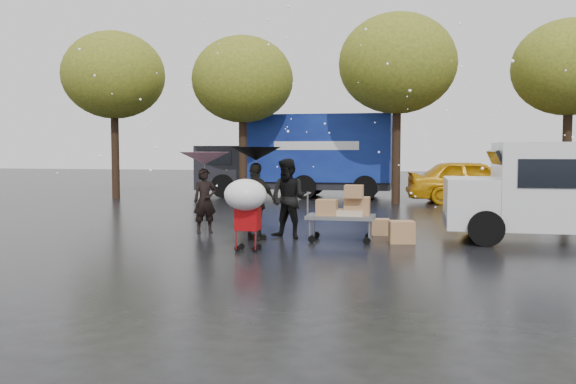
% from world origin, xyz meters
% --- Properties ---
extents(ground, '(90.00, 90.00, 0.00)m').
position_xyz_m(ground, '(0.00, 0.00, 0.00)').
color(ground, black).
rests_on(ground, ground).
extents(person_pink, '(0.69, 0.63, 1.58)m').
position_xyz_m(person_pink, '(-1.84, 0.78, 0.79)').
color(person_pink, black).
rests_on(person_pink, ground).
extents(person_middle, '(1.07, 0.94, 1.84)m').
position_xyz_m(person_middle, '(0.34, 0.32, 0.92)').
color(person_middle, black).
rests_on(person_middle, ground).
extents(person_black, '(1.11, 0.72, 1.75)m').
position_xyz_m(person_black, '(-0.32, -0.08, 0.88)').
color(person_black, black).
rests_on(person_black, ground).
extents(umbrella_pink, '(1.22, 1.22, 1.98)m').
position_xyz_m(umbrella_pink, '(-1.84, 0.78, 1.83)').
color(umbrella_pink, '#4C4C4C').
rests_on(umbrella_pink, ground).
extents(umbrella_black, '(1.14, 1.14, 2.10)m').
position_xyz_m(umbrella_black, '(-0.32, -0.08, 1.95)').
color(umbrella_black, '#4C4C4C').
rests_on(umbrella_black, ground).
extents(vendor_cart, '(1.52, 0.80, 1.27)m').
position_xyz_m(vendor_cart, '(1.66, 0.06, 0.73)').
color(vendor_cart, slate).
rests_on(vendor_cart, ground).
extents(shopping_cart, '(0.84, 0.84, 1.46)m').
position_xyz_m(shopping_cart, '(-0.11, -1.72, 1.06)').
color(shopping_cart, '#9F090C').
rests_on(shopping_cart, ground).
extents(white_van, '(4.91, 2.18, 2.20)m').
position_xyz_m(white_van, '(6.48, 0.97, 1.16)').
color(white_van, silver).
rests_on(white_van, ground).
extents(blue_truck, '(8.30, 2.60, 3.50)m').
position_xyz_m(blue_truck, '(-1.59, 12.48, 1.76)').
color(blue_truck, navy).
rests_on(blue_truck, ground).
extents(box_ground_near, '(0.60, 0.51, 0.48)m').
position_xyz_m(box_ground_near, '(2.91, 0.11, 0.24)').
color(box_ground_near, '#8E5D3E').
rests_on(box_ground_near, ground).
extents(box_ground_far, '(0.53, 0.43, 0.38)m').
position_xyz_m(box_ground_far, '(2.35, 1.32, 0.19)').
color(box_ground_far, '#8E5D3E').
rests_on(box_ground_far, ground).
extents(yellow_taxi, '(5.13, 2.59, 1.67)m').
position_xyz_m(yellow_taxi, '(5.36, 10.73, 0.84)').
color(yellow_taxi, orange).
rests_on(yellow_taxi, ground).
extents(tree_row, '(21.60, 4.40, 7.12)m').
position_xyz_m(tree_row, '(-0.47, 10.00, 5.02)').
color(tree_row, black).
rests_on(tree_row, ground).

